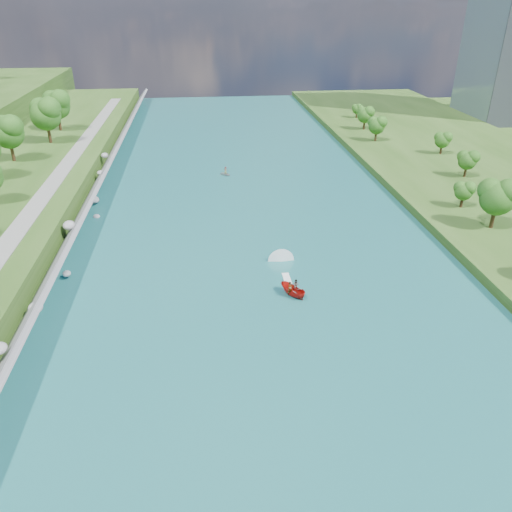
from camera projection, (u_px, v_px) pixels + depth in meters
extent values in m
plane|color=#2D5119|center=(269.00, 317.00, 56.39)|extent=(260.00, 260.00, 0.00)
cube|color=#18595E|center=(251.00, 240.00, 73.99)|extent=(55.00, 240.00, 0.10)
cube|color=slate|center=(70.00, 238.00, 70.62)|extent=(3.54, 236.00, 4.05)
ellipsoid|color=gray|center=(36.00, 308.00, 55.11)|extent=(1.58, 1.74, 1.15)
ellipsoid|color=gray|center=(67.00, 274.00, 63.56)|extent=(1.05, 1.21, 0.75)
ellipsoid|color=gray|center=(69.00, 225.00, 72.30)|extent=(1.69, 2.11, 1.25)
ellipsoid|color=gray|center=(97.00, 217.00, 81.71)|extent=(1.13, 1.14, 0.81)
ellipsoid|color=gray|center=(95.00, 200.00, 86.17)|extent=(1.48, 1.76, 1.15)
ellipsoid|color=gray|center=(100.00, 173.00, 96.25)|extent=(1.26, 1.52, 0.83)
ellipsoid|color=gray|center=(105.00, 155.00, 103.12)|extent=(1.40, 1.79, 1.05)
cube|color=gray|center=(18.00, 229.00, 69.15)|extent=(3.00, 200.00, 0.10)
ellipsoid|color=#285115|center=(8.00, 134.00, 95.57)|extent=(6.31, 6.31, 10.52)
ellipsoid|color=#285115|center=(46.00, 116.00, 107.53)|extent=(6.91, 6.91, 11.51)
ellipsoid|color=#285115|center=(57.00, 107.00, 117.81)|extent=(6.70, 6.70, 11.16)
ellipsoid|color=#285115|center=(497.00, 199.00, 72.45)|extent=(5.42, 5.42, 9.03)
ellipsoid|color=#285115|center=(464.00, 192.00, 80.60)|extent=(3.12, 3.12, 5.21)
ellipsoid|color=#285115|center=(467.00, 161.00, 94.10)|extent=(3.68, 3.68, 6.14)
ellipsoid|color=#285115|center=(442.00, 141.00, 108.01)|extent=(3.46, 3.46, 5.77)
ellipsoid|color=#285115|center=(377.00, 126.00, 117.58)|extent=(4.17, 4.17, 6.95)
ellipsoid|color=#285115|center=(365.00, 116.00, 127.94)|extent=(4.18, 4.18, 6.97)
ellipsoid|color=#285115|center=(357.00, 110.00, 140.93)|extent=(2.76, 2.76, 4.60)
imported|color=#AE140D|center=(293.00, 290.00, 59.94)|extent=(3.36, 3.84, 1.44)
imported|color=#66605B|center=(290.00, 289.00, 59.31)|extent=(0.76, 0.63, 1.77)
imported|color=#66605B|center=(296.00, 285.00, 60.26)|extent=(0.82, 0.68, 1.50)
cube|color=white|center=(288.00, 283.00, 62.91)|extent=(0.90, 5.00, 0.06)
imported|color=gray|center=(226.00, 174.00, 100.82)|extent=(2.95, 3.02, 0.51)
imported|color=#66605B|center=(226.00, 170.00, 100.49)|extent=(0.82, 0.69, 1.43)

